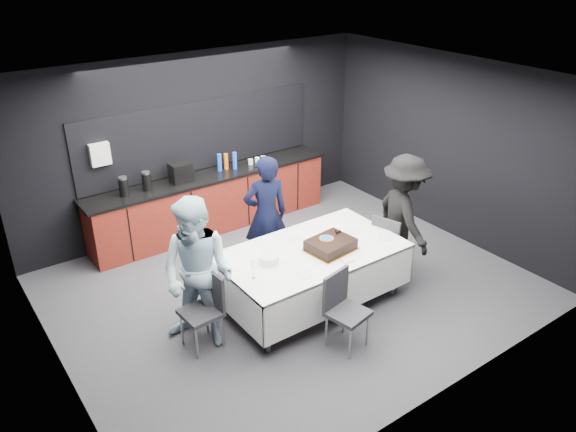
{
  "coord_description": "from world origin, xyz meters",
  "views": [
    {
      "loc": [
        -3.8,
        -5.19,
        4.27
      ],
      "look_at": [
        0.0,
        0.1,
        1.05
      ],
      "focal_mm": 35.0,
      "sensor_mm": 36.0,
      "label": 1
    }
  ],
  "objects_px": {
    "party_table": "(311,259)",
    "person_right": "(403,216)",
    "cake_assembly": "(331,245)",
    "plate_stack": "(269,259)",
    "chair_right": "(388,242)",
    "champagne_flute": "(253,266)",
    "person_center": "(266,215)",
    "chair_near": "(343,304)",
    "person_left": "(198,274)",
    "chair_left": "(206,304)"
  },
  "relations": [
    {
      "from": "person_left",
      "to": "person_right",
      "type": "relative_size",
      "value": 1.05
    },
    {
      "from": "champagne_flute",
      "to": "person_center",
      "type": "relative_size",
      "value": 0.13
    },
    {
      "from": "cake_assembly",
      "to": "chair_left",
      "type": "xyz_separation_m",
      "value": [
        -1.67,
        0.19,
        -0.32
      ]
    },
    {
      "from": "person_center",
      "to": "person_right",
      "type": "distance_m",
      "value": 1.89
    },
    {
      "from": "plate_stack",
      "to": "chair_right",
      "type": "xyz_separation_m",
      "value": [
        1.87,
        -0.16,
        -0.3
      ]
    },
    {
      "from": "party_table",
      "to": "person_right",
      "type": "distance_m",
      "value": 1.52
    },
    {
      "from": "champagne_flute",
      "to": "chair_near",
      "type": "distance_m",
      "value": 1.11
    },
    {
      "from": "party_table",
      "to": "cake_assembly",
      "type": "distance_m",
      "value": 0.32
    },
    {
      "from": "plate_stack",
      "to": "chair_left",
      "type": "relative_size",
      "value": 0.27
    },
    {
      "from": "party_table",
      "to": "chair_right",
      "type": "xyz_separation_m",
      "value": [
        1.27,
        -0.11,
        -0.11
      ]
    },
    {
      "from": "chair_left",
      "to": "person_left",
      "type": "bearing_deg",
      "value": 118.22
    },
    {
      "from": "chair_near",
      "to": "cake_assembly",
      "type": "bearing_deg",
      "value": 60.65
    },
    {
      "from": "cake_assembly",
      "to": "chair_near",
      "type": "height_order",
      "value": "cake_assembly"
    },
    {
      "from": "party_table",
      "to": "champagne_flute",
      "type": "bearing_deg",
      "value": -172.45
    },
    {
      "from": "chair_right",
      "to": "cake_assembly",
      "type": "bearing_deg",
      "value": -178.08
    },
    {
      "from": "cake_assembly",
      "to": "plate_stack",
      "type": "bearing_deg",
      "value": 166.47
    },
    {
      "from": "plate_stack",
      "to": "person_center",
      "type": "height_order",
      "value": "person_center"
    },
    {
      "from": "chair_right",
      "to": "person_left",
      "type": "distance_m",
      "value": 2.81
    },
    {
      "from": "plate_stack",
      "to": "person_right",
      "type": "xyz_separation_m",
      "value": [
        2.1,
        -0.18,
        0.04
      ]
    },
    {
      "from": "champagne_flute",
      "to": "chair_near",
      "type": "relative_size",
      "value": 0.24
    },
    {
      "from": "chair_right",
      "to": "person_center",
      "type": "relative_size",
      "value": 0.54
    },
    {
      "from": "champagne_flute",
      "to": "chair_near",
      "type": "bearing_deg",
      "value": -45.63
    },
    {
      "from": "plate_stack",
      "to": "person_center",
      "type": "bearing_deg",
      "value": 57.99
    },
    {
      "from": "plate_stack",
      "to": "person_center",
      "type": "xyz_separation_m",
      "value": [
        0.6,
        0.96,
        0.03
      ]
    },
    {
      "from": "plate_stack",
      "to": "champagne_flute",
      "type": "height_order",
      "value": "champagne_flute"
    },
    {
      "from": "chair_near",
      "to": "person_center",
      "type": "relative_size",
      "value": 0.54
    },
    {
      "from": "chair_near",
      "to": "person_center",
      "type": "height_order",
      "value": "person_center"
    },
    {
      "from": "plate_stack",
      "to": "champagne_flute",
      "type": "distance_m",
      "value": 0.39
    },
    {
      "from": "cake_assembly",
      "to": "person_right",
      "type": "bearing_deg",
      "value": 0.6
    },
    {
      "from": "cake_assembly",
      "to": "chair_near",
      "type": "xyz_separation_m",
      "value": [
        -0.41,
        -0.72,
        -0.32
      ]
    },
    {
      "from": "person_center",
      "to": "person_left",
      "type": "bearing_deg",
      "value": 46.03
    },
    {
      "from": "party_table",
      "to": "chair_left",
      "type": "distance_m",
      "value": 1.48
    },
    {
      "from": "plate_stack",
      "to": "chair_near",
      "type": "bearing_deg",
      "value": -66.76
    },
    {
      "from": "person_center",
      "to": "party_table",
      "type": "bearing_deg",
      "value": 105.99
    },
    {
      "from": "cake_assembly",
      "to": "chair_right",
      "type": "height_order",
      "value": "cake_assembly"
    },
    {
      "from": "cake_assembly",
      "to": "chair_right",
      "type": "xyz_separation_m",
      "value": [
        1.07,
        0.04,
        -0.32
      ]
    },
    {
      "from": "cake_assembly",
      "to": "chair_near",
      "type": "distance_m",
      "value": 0.89
    },
    {
      "from": "person_center",
      "to": "person_right",
      "type": "bearing_deg",
      "value": 158.39
    },
    {
      "from": "plate_stack",
      "to": "person_right",
      "type": "relative_size",
      "value": 0.14
    },
    {
      "from": "cake_assembly",
      "to": "chair_near",
      "type": "relative_size",
      "value": 0.69
    },
    {
      "from": "party_table",
      "to": "person_right",
      "type": "relative_size",
      "value": 1.33
    },
    {
      "from": "plate_stack",
      "to": "person_right",
      "type": "height_order",
      "value": "person_right"
    },
    {
      "from": "person_right",
      "to": "chair_near",
      "type": "bearing_deg",
      "value": 130.45
    },
    {
      "from": "person_right",
      "to": "cake_assembly",
      "type": "bearing_deg",
      "value": 107.69
    },
    {
      "from": "plate_stack",
      "to": "champagne_flute",
      "type": "relative_size",
      "value": 1.1
    },
    {
      "from": "person_left",
      "to": "cake_assembly",
      "type": "bearing_deg",
      "value": 47.97
    },
    {
      "from": "chair_right",
      "to": "person_center",
      "type": "height_order",
      "value": "person_center"
    },
    {
      "from": "chair_left",
      "to": "chair_right",
      "type": "relative_size",
      "value": 1.0
    },
    {
      "from": "party_table",
      "to": "chair_near",
      "type": "bearing_deg",
      "value": -103.89
    },
    {
      "from": "chair_left",
      "to": "person_center",
      "type": "bearing_deg",
      "value": 33.26
    }
  ]
}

